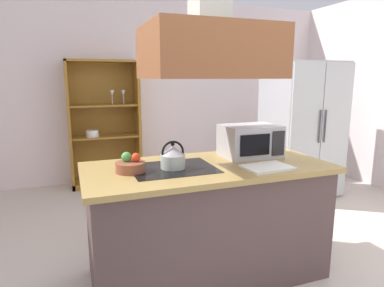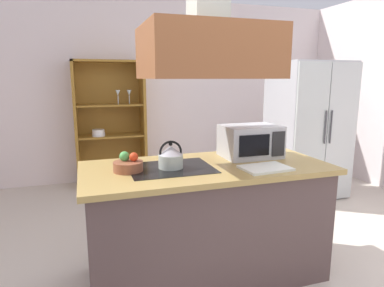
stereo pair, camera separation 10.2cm
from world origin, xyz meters
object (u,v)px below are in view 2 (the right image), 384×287
at_px(kettle, 171,157).
at_px(refrigerator, 307,130).
at_px(cutting_board, 265,168).
at_px(microwave, 250,141).
at_px(fruit_bowl, 128,165).
at_px(dish_cabinet, 110,130).

bearing_deg(kettle, refrigerator, 32.10).
relative_size(cutting_board, microwave, 0.74).
relative_size(refrigerator, fruit_bowl, 8.43).
bearing_deg(fruit_bowl, refrigerator, 28.58).
distance_m(refrigerator, fruit_bowl, 2.87).
bearing_deg(dish_cabinet, kettle, -85.43).
distance_m(refrigerator, microwave, 1.95).
bearing_deg(cutting_board, microwave, 78.25).
xyz_separation_m(dish_cabinet, cutting_board, (0.85, -2.93, 0.12)).
relative_size(dish_cabinet, cutting_board, 5.25).
distance_m(kettle, fruit_bowl, 0.31).
distance_m(kettle, cutting_board, 0.68).
bearing_deg(fruit_bowl, microwave, 7.39).
distance_m(dish_cabinet, kettle, 2.71).
bearing_deg(fruit_bowl, dish_cabinet, 88.12).
xyz_separation_m(microwave, fruit_bowl, (-1.02, -0.13, -0.08)).
xyz_separation_m(refrigerator, dish_cabinet, (-2.43, 1.30, -0.08)).
xyz_separation_m(refrigerator, microwave, (-1.50, -1.24, 0.16)).
xyz_separation_m(refrigerator, fruit_bowl, (-2.52, -1.37, 0.07)).
relative_size(kettle, microwave, 0.44).
xyz_separation_m(kettle, cutting_board, (0.64, -0.24, -0.08)).
relative_size(refrigerator, cutting_board, 5.14).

